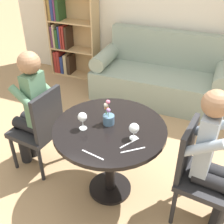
# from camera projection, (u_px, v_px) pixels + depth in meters

# --- Properties ---
(ground_plane) EXTENTS (16.00, 16.00, 0.00)m
(ground_plane) POSITION_uv_depth(u_px,v_px,m) (110.00, 189.00, 2.70)
(ground_plane) COLOR tan
(round_table) EXTENTS (0.94, 0.94, 0.73)m
(round_table) POSITION_uv_depth(u_px,v_px,m) (110.00, 141.00, 2.38)
(round_table) COLOR black
(round_table) RESTS_ON ground_plane
(couch) EXTENTS (1.85, 0.80, 0.92)m
(couch) POSITION_uv_depth(u_px,v_px,m) (160.00, 78.00, 4.00)
(couch) COLOR gray
(couch) RESTS_ON ground_plane
(bookshelf_left) EXTENTS (0.79, 0.28, 1.35)m
(bookshelf_left) POSITION_uv_depth(u_px,v_px,m) (69.00, 37.00, 4.53)
(bookshelf_left) COLOR tan
(bookshelf_left) RESTS_ON ground_plane
(chair_left) EXTENTS (0.47, 0.47, 0.90)m
(chair_left) POSITION_uv_depth(u_px,v_px,m) (41.00, 127.00, 2.70)
(chair_left) COLOR #232326
(chair_left) RESTS_ON ground_plane
(chair_right) EXTENTS (0.47, 0.47, 0.90)m
(chair_right) POSITION_uv_depth(u_px,v_px,m) (198.00, 171.00, 2.21)
(chair_right) COLOR #232326
(chair_right) RESTS_ON ground_plane
(person_left) EXTENTS (0.44, 0.37, 1.25)m
(person_left) POSITION_uv_depth(u_px,v_px,m) (31.00, 110.00, 2.65)
(person_left) COLOR black
(person_left) RESTS_ON ground_plane
(person_right) EXTENTS (0.44, 0.37, 1.23)m
(person_right) POSITION_uv_depth(u_px,v_px,m) (213.00, 162.00, 2.08)
(person_right) COLOR black
(person_right) RESTS_ON ground_plane
(wine_glass_left) EXTENTS (0.08, 0.08, 0.15)m
(wine_glass_left) POSITION_uv_depth(u_px,v_px,m) (82.00, 118.00, 2.23)
(wine_glass_left) COLOR white
(wine_glass_left) RESTS_ON round_table
(wine_glass_right) EXTENTS (0.08, 0.08, 0.14)m
(wine_glass_right) POSITION_uv_depth(u_px,v_px,m) (134.00, 129.00, 2.13)
(wine_glass_right) COLOR white
(wine_glass_right) RESTS_ON round_table
(flower_vase) EXTENTS (0.10, 0.10, 0.22)m
(flower_vase) POSITION_uv_depth(u_px,v_px,m) (108.00, 117.00, 2.31)
(flower_vase) COLOR slate
(flower_vase) RESTS_ON round_table
(knife_left_setting) EXTENTS (0.19, 0.05, 0.00)m
(knife_left_setting) POSITION_uv_depth(u_px,v_px,m) (93.00, 155.00, 2.02)
(knife_left_setting) COLOR silver
(knife_left_setting) RESTS_ON round_table
(fork_left_setting) EXTENTS (0.10, 0.17, 0.00)m
(fork_left_setting) POSITION_uv_depth(u_px,v_px,m) (129.00, 143.00, 2.13)
(fork_left_setting) COLOR silver
(fork_left_setting) RESTS_ON round_table
(knife_right_setting) EXTENTS (0.15, 0.13, 0.00)m
(knife_right_setting) POSITION_uv_depth(u_px,v_px,m) (133.00, 150.00, 2.06)
(knife_right_setting) COLOR silver
(knife_right_setting) RESTS_ON round_table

